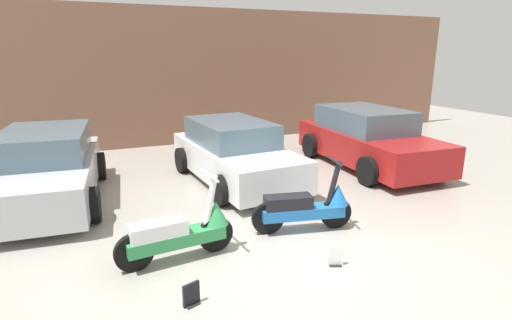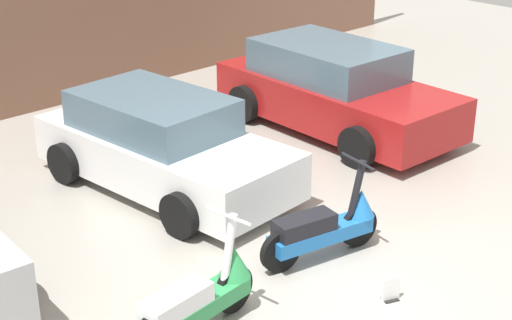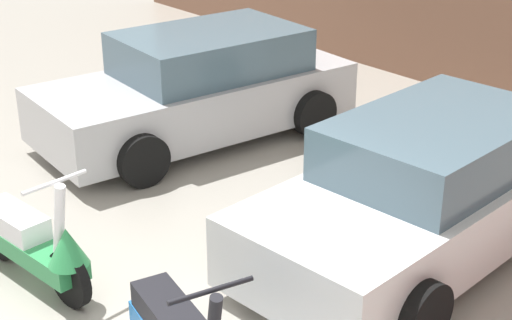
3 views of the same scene
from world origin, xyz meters
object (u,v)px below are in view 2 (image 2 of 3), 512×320
(car_rear_center, at_px, (162,145))
(scooter_front_left, at_px, (200,297))
(scooter_front_right, at_px, (326,226))
(placard_near_right_scooter, at_px, (391,290))
(car_rear_right, at_px, (334,90))

(car_rear_center, bearing_deg, scooter_front_left, -35.90)
(car_rear_center, bearing_deg, scooter_front_right, -0.76)
(scooter_front_left, relative_size, placard_near_right_scooter, 6.08)
(car_rear_right, height_order, placard_near_right_scooter, car_rear_right)
(scooter_front_right, relative_size, car_rear_right, 0.38)
(car_rear_right, bearing_deg, scooter_front_right, -47.55)
(car_rear_center, bearing_deg, placard_near_right_scooter, -4.47)
(scooter_front_right, xyz_separation_m, placard_near_right_scooter, (-0.18, -1.06, -0.27))
(scooter_front_right, height_order, car_rear_center, car_rear_center)
(scooter_front_right, distance_m, placard_near_right_scooter, 1.11)
(scooter_front_left, bearing_deg, car_rear_center, 52.55)
(scooter_front_right, xyz_separation_m, car_rear_center, (-0.17, 2.76, 0.22))
(scooter_front_right, bearing_deg, car_rear_right, 51.59)
(car_rear_center, height_order, placard_near_right_scooter, car_rear_center)
(car_rear_center, distance_m, car_rear_right, 3.33)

